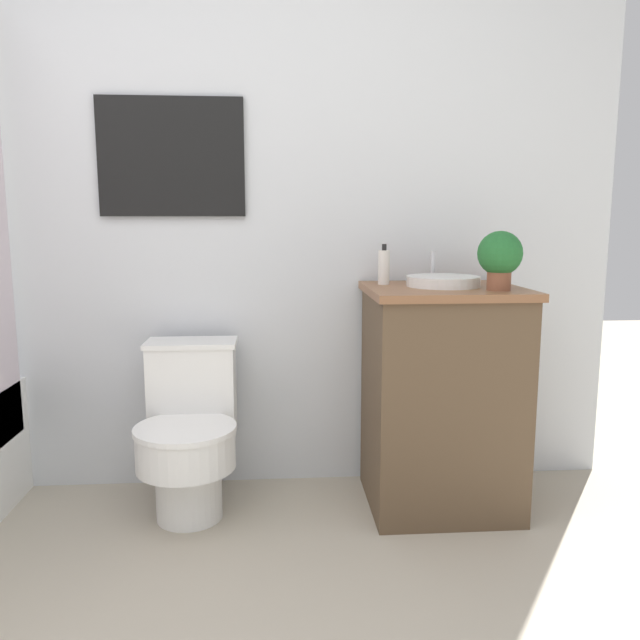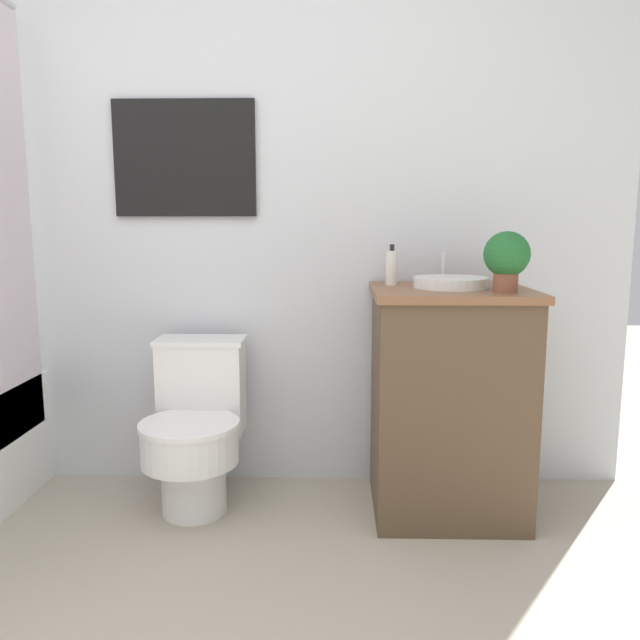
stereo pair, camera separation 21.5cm
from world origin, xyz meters
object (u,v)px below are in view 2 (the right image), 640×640
toilet (197,427)px  sink (450,282)px  potted_plant (507,257)px  soap_bottle (392,267)px

toilet → sink: bearing=0.9°
toilet → sink: size_ratio=2.07×
toilet → potted_plant: 1.35m
potted_plant → soap_bottle: bearing=148.1°
soap_bottle → potted_plant: potted_plant is taller
toilet → soap_bottle: soap_bottle is taller
soap_bottle → potted_plant: (0.39, -0.24, 0.05)m
sink → potted_plant: potted_plant is taller
soap_bottle → sink: bearing=-22.7°
sink → potted_plant: bearing=-41.5°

